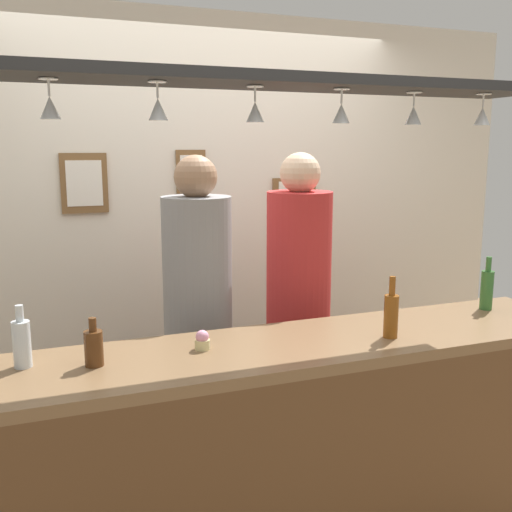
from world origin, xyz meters
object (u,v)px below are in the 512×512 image
bottle_beer_amber_tall (391,314)px  bottle_beer_brown_stubby (94,347)px  cupcake (202,341)px  person_middle_red_shirt (299,287)px  picture_frame_crest (191,172)px  picture_frame_caricature (84,183)px  bottle_soda_clear (22,342)px  bottle_beer_green_import (487,289)px  picture_frame_lower_pair (294,192)px  person_left_grey_shirt (198,297)px

bottle_beer_amber_tall → bottle_beer_brown_stubby: bearing=175.0°
cupcake → person_middle_red_shirt: bearing=41.2°
bottle_beer_amber_tall → picture_frame_crest: 1.65m
picture_frame_caricature → bottle_beer_brown_stubby: bearing=-94.2°
bottle_soda_clear → picture_frame_crest: 1.71m
bottle_soda_clear → cupcake: bearing=-4.2°
cupcake → bottle_beer_amber_tall: bearing=-9.8°
bottle_beer_green_import → picture_frame_lower_pair: size_ratio=0.87×
person_left_grey_shirt → picture_frame_caricature: picture_frame_caricature is taller
cupcake → picture_frame_lower_pair: (1.00, 1.36, 0.46)m
bottle_soda_clear → bottle_beer_green_import: size_ratio=0.88×
person_left_grey_shirt → picture_frame_caricature: size_ratio=5.20×
bottle_soda_clear → bottle_beer_amber_tall: (1.43, -0.18, 0.01)m
person_middle_red_shirt → picture_frame_caricature: (-1.00, 0.75, 0.52)m
bottle_soda_clear → picture_frame_caricature: size_ratio=0.68×
picture_frame_crest → picture_frame_caricature: bearing=180.0°
cupcake → bottle_soda_clear: bearing=175.8°
person_middle_red_shirt → bottle_beer_brown_stubby: size_ratio=9.88×
bottle_soda_clear → bottle_beer_amber_tall: bottle_beer_amber_tall is taller
person_left_grey_shirt → person_middle_red_shirt: bearing=-0.0°
bottle_soda_clear → picture_frame_lower_pair: bearing=38.3°
person_left_grey_shirt → bottle_beer_brown_stubby: 0.85m
person_left_grey_shirt → bottle_beer_amber_tall: bearing=-49.7°
bottle_beer_amber_tall → cupcake: bottle_beer_amber_tall is taller
person_left_grey_shirt → picture_frame_lower_pair: bearing=41.2°
person_middle_red_shirt → picture_frame_caricature: bearing=143.3°
bottle_beer_brown_stubby → cupcake: 0.42m
person_middle_red_shirt → bottle_soda_clear: bearing=-157.5°
person_middle_red_shirt → picture_frame_caricature: 1.36m
bottle_beer_brown_stubby → picture_frame_caricature: (0.10, 1.38, 0.51)m
person_middle_red_shirt → bottle_beer_amber_tall: (0.08, -0.74, 0.05)m
bottle_soda_clear → picture_frame_caricature: picture_frame_caricature is taller
cupcake → picture_frame_crest: (0.32, 1.36, 0.60)m
bottle_soda_clear → picture_frame_caricature: 1.44m
picture_frame_caricature → person_left_grey_shirt: bearing=-58.6°
person_middle_red_shirt → picture_frame_lower_pair: (0.31, 0.75, 0.44)m
bottle_soda_clear → bottle_beer_brown_stubby: bearing=-17.7°
person_middle_red_shirt → picture_frame_caricature: person_middle_red_shirt is taller
bottle_beer_green_import → picture_frame_caricature: bearing=143.9°
person_left_grey_shirt → bottle_beer_amber_tall: (0.63, -0.74, 0.05)m
picture_frame_caricature → cupcake: bearing=-77.1°
bottle_beer_green_import → cupcake: bottle_beer_green_import is taller
picture_frame_lower_pair → picture_frame_caricature: bearing=180.0°
person_left_grey_shirt → cupcake: person_left_grey_shirt is taller
person_left_grey_shirt → bottle_soda_clear: bearing=-145.1°
person_left_grey_shirt → cupcake: size_ratio=22.67×
person_left_grey_shirt → bottle_beer_green_import: (1.31, -0.54, 0.06)m
cupcake → picture_frame_crest: 1.51m
bottle_beer_brown_stubby → bottle_beer_green_import: bearing=3.0°
cupcake → picture_frame_crest: picture_frame_crest is taller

